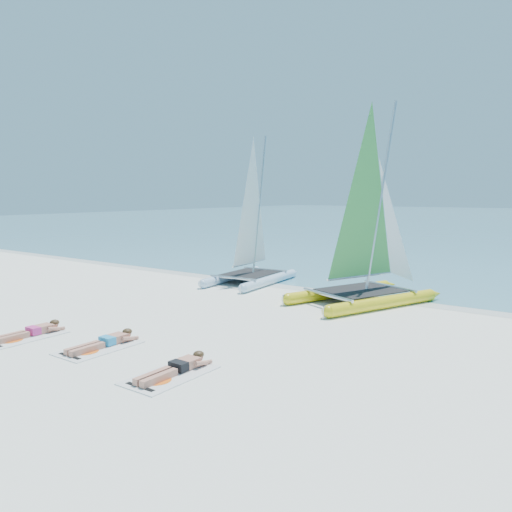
{
  "coord_description": "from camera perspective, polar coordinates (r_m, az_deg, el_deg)",
  "views": [
    {
      "loc": [
        8.77,
        -10.42,
        3.47
      ],
      "look_at": [
        0.44,
        1.2,
        1.68
      ],
      "focal_mm": 35.0,
      "sensor_mm": 36.0,
      "label": 1
    }
  ],
  "objects": [
    {
      "name": "catamaran_blue",
      "position": [
        19.41,
        -0.53,
        2.14
      ],
      "size": [
        2.45,
        4.52,
        5.94
      ],
      "rotation": [
        0.0,
        0.0,
        0.09
      ],
      "color": "#C2E3FF",
      "rests_on": "ground"
    },
    {
      "name": "wet_sand_strip",
      "position": [
        18.5,
        6.67,
        -3.69
      ],
      "size": [
        140.0,
        1.4,
        0.01
      ],
      "primitive_type": "cube",
      "color": "silver",
      "rests_on": "ground"
    },
    {
      "name": "catamaran_yellow",
      "position": [
        16.36,
        13.26,
        2.11
      ],
      "size": [
        3.97,
        5.37,
        6.62
      ],
      "rotation": [
        0.0,
        0.0,
        -0.39
      ],
      "color": "gold",
      "rests_on": "ground"
    },
    {
      "name": "sunbather_c",
      "position": [
        10.05,
        -9.0,
        -12.41
      ],
      "size": [
        0.37,
        1.73,
        0.26
      ],
      "color": "tan",
      "rests_on": "towel_c"
    },
    {
      "name": "ground",
      "position": [
        14.05,
        -4.36,
        -7.16
      ],
      "size": [
        140.0,
        140.0,
        0.0
      ],
      "primitive_type": "plane",
      "color": "white",
      "rests_on": "ground"
    },
    {
      "name": "sunbather_a",
      "position": [
        13.53,
        -24.25,
        -7.82
      ],
      "size": [
        0.37,
        1.73,
        0.26
      ],
      "color": "tan",
      "rests_on": "towel_a"
    },
    {
      "name": "sunbather_b",
      "position": [
        12.05,
        -16.78,
        -9.3
      ],
      "size": [
        0.37,
        1.73,
        0.26
      ],
      "color": "tan",
      "rests_on": "towel_b"
    },
    {
      "name": "towel_c",
      "position": [
        9.96,
        -9.79,
        -13.27
      ],
      "size": [
        1.0,
        1.85,
        0.02
      ],
      "primitive_type": "cube",
      "color": "white",
      "rests_on": "ground"
    },
    {
      "name": "towel_b",
      "position": [
        11.97,
        -17.5,
        -9.98
      ],
      "size": [
        1.0,
        1.85,
        0.02
      ],
      "primitive_type": "cube",
      "color": "white",
      "rests_on": "ground"
    },
    {
      "name": "towel_a",
      "position": [
        13.47,
        -24.93,
        -8.41
      ],
      "size": [
        1.0,
        1.85,
        0.02
      ],
      "primitive_type": "cube",
      "color": "white",
      "rests_on": "ground"
    }
  ]
}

